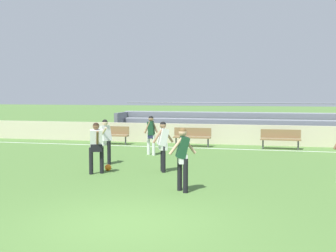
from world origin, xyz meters
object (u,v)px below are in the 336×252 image
object	(u,v)px
bench_far_right	(111,133)
player_dark_pressing_high	(183,154)
player_dark_challenging	(151,132)
soccer_ball	(108,167)
bench_near_bin	(192,135)
player_white_wide_left	(105,138)
bleacher_stand	(268,126)
bench_centre_sideline	(281,137)
player_white_wide_right	(96,143)
player_white_deep_cover	(163,142)

from	to	relation	value
bench_far_right	player_dark_pressing_high	distance (m)	11.23
player_dark_challenging	soccer_ball	bearing A→B (deg)	-94.93
player_dark_challenging	soccer_ball	distance (m)	4.07
bench_near_bin	player_white_wide_left	size ratio (longest dim) A/B	1.11
bench_far_right	player_dark_challenging	bearing A→B (deg)	-47.16
bench_near_bin	soccer_ball	bearing A→B (deg)	-101.50
bleacher_stand	bench_centre_sideline	size ratio (longest dim) A/B	9.35
bleacher_stand	bench_far_right	distance (m)	8.40
player_dark_challenging	player_white_wide_left	bearing A→B (deg)	-108.72
player_white_wide_left	player_dark_pressing_high	size ratio (longest dim) A/B	0.97
bench_centre_sideline	player_dark_challenging	xyz separation A→B (m)	(-5.24, -3.24, 0.42)
bleacher_stand	player_white_wide_right	xyz separation A→B (m)	(-5.11, -11.33, 0.15)
player_white_wide_right	player_white_wide_left	size ratio (longest dim) A/B	1.01
bench_centre_sideline	soccer_ball	size ratio (longest dim) A/B	8.18
bleacher_stand	player_white_wide_right	size ratio (longest dim) A/B	10.27
player_white_wide_right	bench_far_right	bearing A→B (deg)	107.83
player_dark_challenging	player_white_wide_right	bearing A→B (deg)	-96.22
bench_centre_sideline	player_white_wide_right	bearing A→B (deg)	-126.30
bleacher_stand	bench_centre_sideline	world-z (taller)	bleacher_stand
bench_near_bin	player_white_deep_cover	distance (m)	6.98
bleacher_stand	player_white_wide_left	bearing A→B (deg)	-120.24
bleacher_stand	player_white_wide_right	distance (m)	12.43
bench_near_bin	player_dark_challenging	size ratio (longest dim) A/B	1.11
player_white_wide_right	bench_centre_sideline	bearing A→B (deg)	53.70
bench_far_right	player_dark_pressing_high	size ratio (longest dim) A/B	1.07
bleacher_stand	soccer_ball	size ratio (longest dim) A/B	76.50
player_dark_challenging	bench_near_bin	bearing A→B (deg)	70.88
bench_far_right	bench_centre_sideline	world-z (taller)	same
bleacher_stand	bench_centre_sideline	bearing A→B (deg)	-80.03
player_white_wide_left	player_dark_pressing_high	bearing A→B (deg)	-45.31
player_white_deep_cover	soccer_ball	bearing A→B (deg)	-172.14
bench_centre_sideline	player_dark_challenging	size ratio (longest dim) A/B	1.11
bench_near_bin	player_white_wide_right	world-z (taller)	player_white_wide_right
bench_near_bin	bench_far_right	distance (m)	4.13
player_white_wide_right	player_dark_pressing_high	xyz separation A→B (m)	(3.20, -1.85, 0.03)
player_white_wide_right	player_white_wide_left	bearing A→B (deg)	103.39
bench_centre_sideline	player_white_deep_cover	size ratio (longest dim) A/B	1.09
bench_centre_sideline	player_dark_challenging	distance (m)	6.17
bench_near_bin	bench_centre_sideline	xyz separation A→B (m)	(4.11, 0.00, 0.00)
player_dark_pressing_high	bleacher_stand	bearing A→B (deg)	81.75
bench_far_right	player_white_wide_left	distance (m)	6.35
bench_near_bin	player_white_deep_cover	xyz separation A→B (m)	(0.35, -6.96, 0.43)
bench_near_bin	soccer_ball	world-z (taller)	bench_near_bin
player_dark_challenging	soccer_ball	size ratio (longest dim) A/B	7.40
player_white_wide_left	player_white_deep_cover	distance (m)	2.59
bench_centre_sideline	player_dark_challenging	bearing A→B (deg)	-148.22
bleacher_stand	player_white_deep_cover	world-z (taller)	bleacher_stand
player_dark_pressing_high	bench_far_right	bearing A→B (deg)	120.59
player_white_wide_left	player_dark_challenging	world-z (taller)	same
bench_near_bin	player_dark_pressing_high	size ratio (longest dim) A/B	1.07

